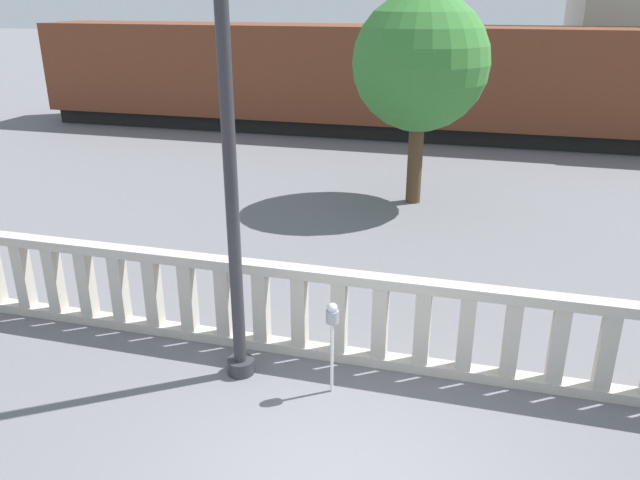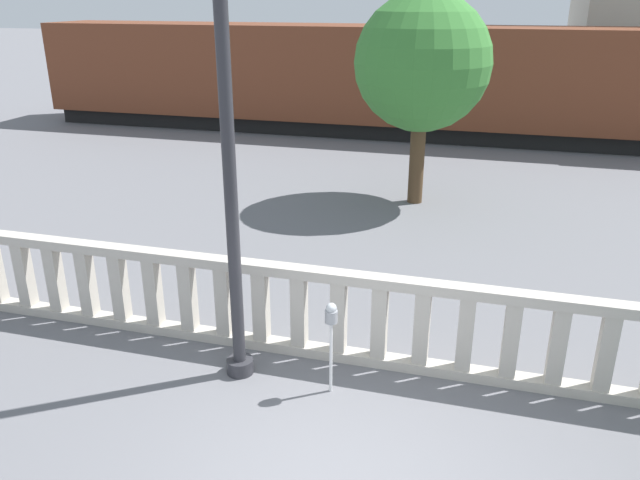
{
  "view_description": "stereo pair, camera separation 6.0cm",
  "coord_description": "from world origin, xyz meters",
  "px_view_note": "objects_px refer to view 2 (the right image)",
  "views": [
    {
      "loc": [
        1.15,
        -4.83,
        4.73
      ],
      "look_at": [
        -1.11,
        3.48,
        1.34
      ],
      "focal_mm": 35.0,
      "sensor_mm": 36.0,
      "label": 1
    },
    {
      "loc": [
        1.21,
        -4.81,
        4.73
      ],
      "look_at": [
        -1.11,
        3.48,
        1.34
      ],
      "focal_mm": 35.0,
      "sensor_mm": 36.0,
      "label": 2
    }
  ],
  "objects_px": {
    "lamppost": "(226,113)",
    "train_near": "(371,78)",
    "tree_left": "(422,63)",
    "parking_meter": "(331,322)"
  },
  "relations": [
    {
      "from": "tree_left",
      "to": "lamppost",
      "type": "bearing_deg",
      "value": -98.91
    },
    {
      "from": "lamppost",
      "to": "train_near",
      "type": "height_order",
      "value": "lamppost"
    },
    {
      "from": "train_near",
      "to": "tree_left",
      "type": "bearing_deg",
      "value": -70.79
    },
    {
      "from": "parking_meter",
      "to": "train_near",
      "type": "distance_m",
      "value": 16.1
    },
    {
      "from": "lamppost",
      "to": "train_near",
      "type": "relative_size",
      "value": 0.26
    },
    {
      "from": "parking_meter",
      "to": "tree_left",
      "type": "xyz_separation_m",
      "value": [
        -0.01,
        8.16,
        2.29
      ]
    },
    {
      "from": "parking_meter",
      "to": "tree_left",
      "type": "bearing_deg",
      "value": 90.09
    },
    {
      "from": "tree_left",
      "to": "train_near",
      "type": "bearing_deg",
      "value": 109.21
    },
    {
      "from": "lamppost",
      "to": "train_near",
      "type": "bearing_deg",
      "value": 95.12
    },
    {
      "from": "train_near",
      "to": "parking_meter",
      "type": "bearing_deg",
      "value": -80.36
    }
  ]
}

